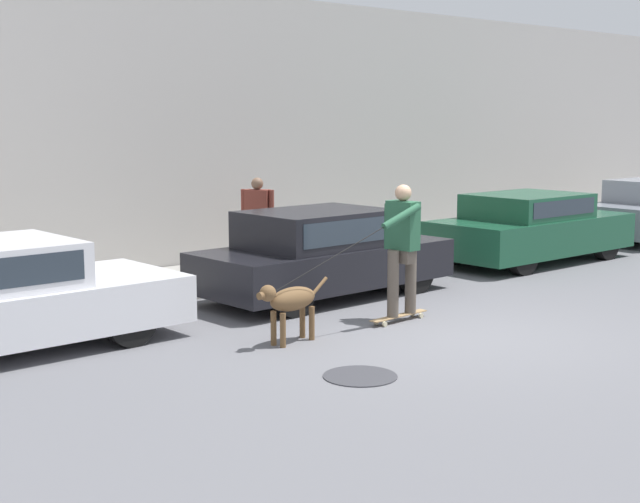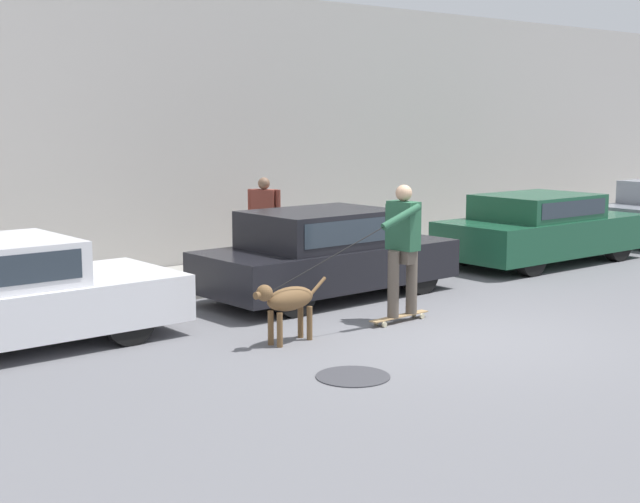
# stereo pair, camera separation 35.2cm
# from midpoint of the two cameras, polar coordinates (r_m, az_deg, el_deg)

# --- Properties ---
(ground_plane) EXTENTS (36.00, 36.00, 0.00)m
(ground_plane) POSITION_cam_midpoint_polar(r_m,az_deg,el_deg) (11.15, 7.38, -5.26)
(ground_plane) COLOR slate
(back_wall) EXTENTS (32.00, 0.30, 4.82)m
(back_wall) POSITION_cam_midpoint_polar(r_m,az_deg,el_deg) (15.64, -9.48, 7.56)
(back_wall) COLOR #B2ADA8
(back_wall) RESTS_ON ground_plane
(sidewalk_curb) EXTENTS (30.00, 2.16, 0.13)m
(sidewalk_curb) POSITION_cam_midpoint_polar(r_m,az_deg,el_deg) (14.81, -6.78, -1.56)
(sidewalk_curb) COLOR gray
(sidewalk_curb) RESTS_ON ground_plane
(parked_car_1) EXTENTS (4.03, 1.80, 1.31)m
(parked_car_1) POSITION_cam_midpoint_polar(r_m,az_deg,el_deg) (13.18, -0.63, -0.23)
(parked_car_1) COLOR black
(parked_car_1) RESTS_ON ground_plane
(parked_car_2) EXTENTS (4.15, 1.78, 1.28)m
(parked_car_2) POSITION_cam_midpoint_polar(r_m,az_deg,el_deg) (16.85, 12.77, 1.45)
(parked_car_2) COLOR black
(parked_car_2) RESTS_ON ground_plane
(dog) EXTENTS (1.15, 0.37, 0.75)m
(dog) POSITION_cam_midpoint_polar(r_m,az_deg,el_deg) (10.52, -2.88, -3.20)
(dog) COLOR brown
(dog) RESTS_ON ground_plane
(skateboarder) EXTENTS (2.67, 0.61, 1.80)m
(skateboarder) POSITION_cam_midpoint_polar(r_m,az_deg,el_deg) (11.60, 4.38, 0.49)
(skateboarder) COLOR beige
(skateboarder) RESTS_ON ground_plane
(pedestrian_with_bag) EXTENTS (0.45, 0.63, 1.54)m
(pedestrian_with_bag) POSITION_cam_midpoint_polar(r_m,az_deg,el_deg) (14.91, -4.77, 2.06)
(pedestrian_with_bag) COLOR #28282D
(pedestrian_with_bag) RESTS_ON sidewalk_curb
(manhole_cover) EXTENTS (0.77, 0.77, 0.01)m
(manhole_cover) POSITION_cam_midpoint_polar(r_m,az_deg,el_deg) (9.29, 1.49, -7.98)
(manhole_cover) COLOR #38383D
(manhole_cover) RESTS_ON ground_plane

